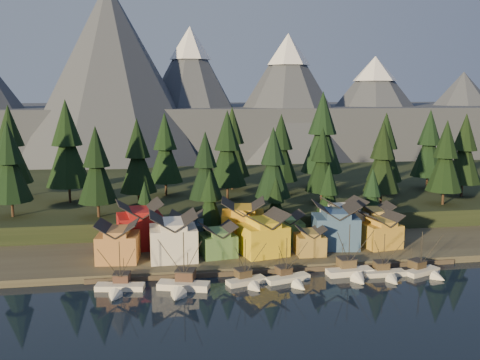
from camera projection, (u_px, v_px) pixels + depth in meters
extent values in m
plane|color=black|center=(298.00, 300.00, 98.61)|extent=(500.00, 500.00, 0.00)
cube|color=#39352A|center=(256.00, 238.00, 137.44)|extent=(400.00, 50.00, 1.50)
cube|color=black|center=(229.00, 194.00, 185.75)|extent=(420.00, 100.00, 6.00)
cube|color=#4F4538|center=(277.00, 268.00, 114.60)|extent=(80.00, 4.00, 1.00)
cube|color=#494D5D|center=(195.00, 130.00, 329.85)|extent=(560.00, 160.00, 30.00)
cone|color=#494D5D|center=(111.00, 77.00, 259.36)|extent=(100.00, 100.00, 90.00)
cone|color=#494D5D|center=(191.00, 96.00, 284.74)|extent=(80.00, 80.00, 72.00)
cone|color=white|center=(190.00, 43.00, 280.29)|extent=(22.40, 22.40, 17.28)
cone|color=#494D5D|center=(287.00, 100.00, 281.36)|extent=(84.00, 84.00, 68.00)
cone|color=white|center=(288.00, 49.00, 277.16)|extent=(23.52, 23.52, 16.32)
cone|color=#494D5D|center=(373.00, 108.00, 306.54)|extent=(92.00, 92.00, 58.00)
cone|color=white|center=(375.00, 69.00, 302.95)|extent=(25.76, 25.76, 13.92)
cone|color=#494D5D|center=(461.00, 114.00, 324.56)|extent=(88.00, 88.00, 50.00)
cube|color=silver|center=(120.00, 288.00, 103.66)|extent=(9.68, 4.33, 1.50)
cone|color=silver|center=(114.00, 298.00, 98.60)|extent=(3.30, 3.62, 2.80)
cube|color=black|center=(120.00, 291.00, 103.75)|extent=(9.92, 4.41, 0.33)
cube|color=#4F342A|center=(122.00, 278.00, 105.11)|extent=(3.42, 3.26, 1.68)
cube|color=#292727|center=(122.00, 273.00, 104.96)|extent=(3.63, 3.48, 0.19)
cylinder|color=black|center=(120.00, 263.00, 103.42)|extent=(0.17, 0.17, 8.41)
cylinder|color=black|center=(124.00, 268.00, 106.81)|extent=(0.13, 0.13, 4.11)
cube|color=beige|center=(184.00, 287.00, 104.10)|extent=(10.54, 6.06, 1.77)
cone|color=beige|center=(177.00, 297.00, 98.73)|extent=(4.16, 4.23, 3.32)
cube|color=black|center=(184.00, 290.00, 104.21)|extent=(10.79, 6.18, 0.39)
cube|color=#473126|center=(186.00, 275.00, 105.61)|extent=(4.35, 4.20, 1.99)
cube|color=#292727|center=(185.00, 270.00, 105.43)|extent=(4.62, 4.47, 0.22)
cylinder|color=black|center=(184.00, 257.00, 103.75)|extent=(0.20, 0.20, 9.96)
cylinder|color=black|center=(188.00, 264.00, 107.39)|extent=(0.15, 0.15, 4.87)
cube|color=beige|center=(246.00, 282.00, 106.89)|extent=(8.46, 4.98, 1.44)
cone|color=beige|center=(257.00, 289.00, 103.01)|extent=(3.39, 3.42, 2.69)
cube|color=black|center=(246.00, 285.00, 106.98)|extent=(8.66, 5.08, 0.31)
cube|color=#493B27|center=(243.00, 273.00, 107.96)|extent=(3.55, 3.43, 1.61)
cube|color=#292727|center=(243.00, 269.00, 107.81)|extent=(3.77, 3.65, 0.18)
cylinder|color=black|center=(245.00, 259.00, 106.56)|extent=(0.16, 0.16, 8.07)
cylinder|color=black|center=(239.00, 265.00, 109.22)|extent=(0.13, 0.13, 3.95)
cube|color=silver|center=(288.00, 279.00, 108.48)|extent=(9.60, 5.05, 1.40)
cone|color=silver|center=(301.00, 287.00, 103.96)|extent=(3.39, 3.75, 2.63)
cube|color=black|center=(288.00, 282.00, 108.57)|extent=(9.83, 5.15, 0.31)
cube|color=#483626|center=(284.00, 270.00, 109.77)|extent=(3.41, 3.29, 1.58)
cube|color=#292727|center=(284.00, 266.00, 109.63)|extent=(3.63, 3.51, 0.18)
cylinder|color=black|center=(287.00, 257.00, 108.24)|extent=(0.16, 0.16, 7.88)
cylinder|color=black|center=(279.00, 262.00, 111.28)|extent=(0.12, 0.12, 3.85)
cube|color=white|center=(350.00, 273.00, 112.17)|extent=(9.87, 3.76, 1.69)
cone|color=white|center=(361.00, 282.00, 107.05)|extent=(3.37, 3.50, 3.18)
cube|color=black|center=(349.00, 276.00, 112.27)|extent=(10.11, 3.82, 0.37)
cube|color=brown|center=(346.00, 263.00, 113.61)|extent=(3.57, 3.38, 1.91)
cube|color=#292727|center=(346.00, 258.00, 113.44)|extent=(3.80, 3.60, 0.21)
cylinder|color=black|center=(349.00, 247.00, 111.83)|extent=(0.19, 0.19, 9.53)
cylinder|color=black|center=(343.00, 253.00, 115.30)|extent=(0.15, 0.15, 4.66)
cube|color=beige|center=(384.00, 274.00, 111.58)|extent=(8.74, 2.64, 1.40)
cone|color=beige|center=(394.00, 282.00, 106.91)|extent=(2.63, 2.99, 2.62)
cube|color=black|center=(384.00, 277.00, 111.67)|extent=(8.96, 2.68, 0.31)
cube|color=#4C3C28|center=(381.00, 265.00, 112.92)|extent=(2.80, 2.63, 1.57)
cube|color=#292727|center=(381.00, 261.00, 112.78)|extent=(2.98, 2.80, 0.17)
cylinder|color=black|center=(384.00, 252.00, 111.35)|extent=(0.16, 0.16, 7.87)
cylinder|color=black|center=(378.00, 257.00, 114.48)|extent=(0.12, 0.12, 3.85)
cube|color=silver|center=(422.00, 272.00, 112.65)|extent=(8.37, 5.41, 1.43)
cone|color=silver|center=(439.00, 278.00, 108.96)|extent=(3.49, 3.51, 2.68)
cube|color=black|center=(422.00, 275.00, 112.74)|extent=(8.57, 5.53, 0.31)
cube|color=#443724|center=(417.00, 264.00, 113.65)|extent=(3.65, 3.55, 1.61)
cube|color=#292727|center=(417.00, 260.00, 113.51)|extent=(3.88, 3.78, 0.18)
cylinder|color=black|center=(422.00, 250.00, 112.30)|extent=(0.16, 0.16, 8.05)
cylinder|color=black|center=(411.00, 256.00, 114.84)|extent=(0.13, 0.13, 3.93)
cube|color=#A9703C|center=(118.00, 247.00, 116.13)|extent=(9.47, 8.49, 6.01)
cube|color=#A9703C|center=(117.00, 231.00, 115.54)|extent=(5.54, 7.94, 1.23)
cube|color=silver|center=(173.00, 243.00, 117.28)|extent=(10.26, 9.17, 7.25)
cube|color=silver|center=(173.00, 224.00, 116.57)|extent=(5.74, 8.88, 1.41)
cube|color=#4B753F|center=(218.00, 245.00, 119.91)|extent=(8.40, 7.99, 4.94)
cube|color=#4B753F|center=(218.00, 232.00, 119.42)|extent=(5.09, 7.33, 1.04)
cube|color=yellow|center=(263.00, 240.00, 120.84)|extent=(11.22, 10.37, 6.76)
cube|color=yellow|center=(263.00, 222.00, 120.18)|extent=(6.98, 9.25, 1.35)
cube|color=olive|center=(310.00, 244.00, 121.23)|extent=(6.51, 6.51, 4.49)
cube|color=olive|center=(310.00, 233.00, 120.79)|extent=(3.68, 6.28, 0.88)
cube|color=#335179|center=(335.00, 232.00, 126.39)|extent=(11.31, 9.94, 7.52)
cube|color=#335179|center=(336.00, 213.00, 125.66)|extent=(6.74, 9.12, 1.43)
cube|color=gold|center=(381.00, 235.00, 126.76)|extent=(9.16, 8.33, 5.56)
cube|color=gold|center=(381.00, 222.00, 126.21)|extent=(5.55, 7.59, 1.14)
cube|color=maroon|center=(140.00, 231.00, 126.28)|extent=(11.28, 10.34, 7.85)
cube|color=maroon|center=(140.00, 212.00, 125.52)|extent=(6.76, 9.50, 1.42)
cube|color=#365580|center=(187.00, 235.00, 126.07)|extent=(8.41, 8.00, 6.16)
cube|color=#365580|center=(187.00, 220.00, 125.48)|extent=(5.01, 7.44, 1.07)
cube|color=gold|center=(243.00, 228.00, 129.61)|extent=(11.45, 10.18, 7.65)
cube|color=gold|center=(243.00, 210.00, 128.87)|extent=(6.89, 9.28, 1.43)
cube|color=#528146|center=(287.00, 232.00, 130.06)|extent=(7.62, 6.31, 5.32)
cube|color=#528146|center=(287.00, 220.00, 129.55)|extent=(4.23, 6.14, 1.06)
cube|color=silver|center=(343.00, 225.00, 132.91)|extent=(9.81, 8.83, 7.30)
cube|color=silver|center=(344.00, 208.00, 132.21)|extent=(5.58, 8.44, 1.32)
cube|color=#AE8B3D|center=(375.00, 226.00, 134.07)|extent=(8.68, 8.24, 6.44)
cube|color=#AE8B3D|center=(376.00, 211.00, 133.46)|extent=(5.12, 7.71, 1.11)
cylinder|color=#332319|center=(12.00, 208.00, 138.01)|extent=(0.70, 0.70, 4.37)
cone|color=black|center=(10.00, 172.00, 136.47)|extent=(10.69, 10.69, 15.07)
cone|color=black|center=(8.00, 142.00, 135.20)|extent=(7.29, 7.29, 10.94)
cylinder|color=#332319|center=(70.00, 194.00, 155.43)|extent=(0.70, 0.70, 5.27)
cone|color=black|center=(68.00, 155.00, 153.57)|extent=(12.87, 12.87, 18.14)
cone|color=black|center=(66.00, 122.00, 152.05)|extent=(8.78, 8.78, 13.16)
cylinder|color=#332319|center=(98.00, 209.00, 137.65)|extent=(0.70, 0.70, 4.14)
cone|color=black|center=(97.00, 175.00, 136.19)|extent=(10.13, 10.13, 14.27)
cone|color=black|center=(96.00, 146.00, 134.99)|extent=(6.90, 6.90, 10.36)
cylinder|color=#332319|center=(139.00, 198.00, 150.91)|extent=(0.70, 0.70, 4.36)
cone|color=black|center=(138.00, 165.00, 149.37)|extent=(10.66, 10.66, 15.02)
cone|color=black|center=(137.00, 138.00, 148.11)|extent=(7.27, 7.27, 10.90)
cylinder|color=#332319|center=(166.00, 188.00, 166.78)|extent=(0.70, 0.70, 4.52)
cone|color=black|center=(165.00, 157.00, 165.18)|extent=(11.06, 11.06, 15.58)
cone|color=black|center=(165.00, 131.00, 163.87)|extent=(7.54, 7.54, 11.31)
cylinder|color=#332319|center=(206.00, 205.00, 144.09)|extent=(0.70, 0.70, 3.81)
cone|color=black|center=(206.00, 174.00, 142.75)|extent=(9.33, 9.33, 13.14)
cone|color=black|center=(205.00, 149.00, 141.64)|extent=(6.36, 6.36, 9.54)
cylinder|color=#332319|center=(228.00, 192.00, 159.90)|extent=(0.70, 0.70, 4.70)
cone|color=black|center=(227.00, 158.00, 158.24)|extent=(11.50, 11.50, 16.20)
cone|color=black|center=(227.00, 130.00, 156.88)|extent=(7.84, 7.84, 11.76)
cylinder|color=#332319|center=(273.00, 203.00, 145.00)|extent=(0.70, 0.70, 4.01)
cone|color=black|center=(273.00, 172.00, 143.59)|extent=(9.79, 9.79, 13.80)
cone|color=black|center=(273.00, 145.00, 142.43)|extent=(6.68, 6.68, 10.02)
cylinder|color=#332319|center=(281.00, 187.00, 169.61)|extent=(0.70, 0.70, 4.44)
cone|color=black|center=(281.00, 157.00, 168.05)|extent=(10.85, 10.85, 15.29)
cone|color=black|center=(281.00, 131.00, 166.76)|extent=(7.40, 7.40, 11.10)
cylinder|color=#332319|center=(321.00, 197.00, 154.38)|extent=(0.70, 0.70, 3.88)
cone|color=black|center=(322.00, 168.00, 153.01)|extent=(9.49, 9.49, 13.37)
cone|color=black|center=(323.00, 144.00, 151.89)|extent=(6.47, 6.47, 9.70)
cylinder|color=#332319|center=(321.00, 179.00, 179.86)|extent=(0.70, 0.70, 5.67)
cone|color=black|center=(322.00, 143.00, 177.86)|extent=(13.85, 13.85, 19.51)
cone|color=black|center=(323.00, 113.00, 176.22)|extent=(9.44, 9.44, 14.16)
cylinder|color=#332319|center=(381.00, 198.00, 152.04)|extent=(0.70, 0.70, 4.20)
cone|color=black|center=(382.00, 166.00, 150.56)|extent=(10.28, 10.28, 14.48)
cone|color=black|center=(383.00, 140.00, 149.35)|extent=(7.01, 7.01, 10.51)
cylinder|color=#332319|center=(383.00, 187.00, 168.87)|extent=(0.70, 0.70, 4.52)
cone|color=black|center=(385.00, 156.00, 167.28)|extent=(11.05, 11.05, 15.57)
cone|color=black|center=(386.00, 130.00, 165.97)|extent=(7.53, 7.53, 11.30)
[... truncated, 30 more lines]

